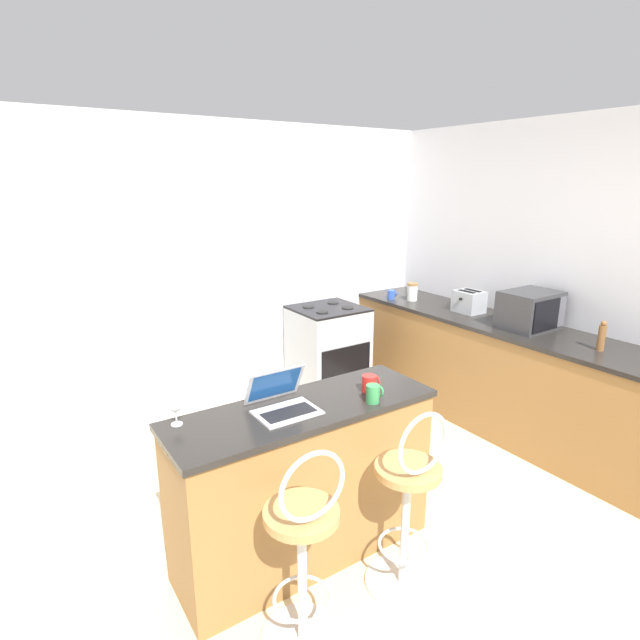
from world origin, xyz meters
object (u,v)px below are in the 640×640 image
object	(u,v)px
stove_range	(328,354)
mug_green	(373,394)
laptop	(282,400)
storage_jar	(412,292)
microwave	(530,310)
mug_red	(370,383)
bar_stool_far	(409,505)
mug_blue	(391,295)
mug_white	(458,300)
pepper_mill	(602,336)
wine_glass_short	(175,407)
bar_stool_near	(304,554)
toaster	(469,302)

from	to	relation	value
stove_range	mug_green	xyz separation A→B (m)	(-0.98, -1.86, 0.52)
laptop	storage_jar	distance (m)	2.72
microwave	mug_green	bearing A→B (deg)	-168.58
mug_red	bar_stool_far	bearing A→B (deg)	-102.18
bar_stool_far	storage_jar	distance (m)	2.77
laptop	mug_red	size ratio (longest dim) A/B	3.18
stove_range	mug_blue	world-z (taller)	mug_blue
mug_white	pepper_mill	bearing A→B (deg)	-97.60
mug_red	wine_glass_short	world-z (taller)	wine_glass_short
wine_glass_short	mug_blue	world-z (taller)	wine_glass_short
stove_range	mug_white	bearing A→B (deg)	-28.25
bar_stool_far	laptop	bearing A→B (deg)	129.01
bar_stool_near	stove_range	distance (m)	2.74
microwave	bar_stool_far	bearing A→B (deg)	-159.67
bar_stool_near	stove_range	world-z (taller)	bar_stool_near
pepper_mill	mug_green	distance (m)	1.90
pepper_mill	mug_red	xyz separation A→B (m)	(-1.82, 0.35, -0.05)
bar_stool_far	laptop	world-z (taller)	laptop
pepper_mill	mug_white	xyz separation A→B (m)	(0.20, 1.49, -0.05)
bar_stool_far	mug_green	bearing A→B (deg)	85.63
toaster	mug_blue	xyz separation A→B (m)	(-0.24, 0.79, -0.05)
storage_jar	wine_glass_short	world-z (taller)	storage_jar
bar_stool_near	laptop	xyz separation A→B (m)	(0.20, 0.53, 0.49)
wine_glass_short	laptop	bearing A→B (deg)	-14.79
microwave	wine_glass_short	xyz separation A→B (m)	(-2.93, -0.06, -0.06)
bar_stool_far	mug_white	size ratio (longest dim) A/B	10.26
storage_jar	wine_glass_short	xyz separation A→B (m)	(-2.82, -1.30, 0.01)
bar_stool_far	microwave	size ratio (longest dim) A/B	2.29
mug_green	bar_stool_near	bearing A→B (deg)	-152.72
bar_stool_far	laptop	size ratio (longest dim) A/B	3.23
pepper_mill	storage_jar	bearing A→B (deg)	91.39
toaster	storage_jar	world-z (taller)	toaster
mug_green	mug_blue	bearing A→B (deg)	46.42
stove_range	pepper_mill	size ratio (longest dim) A/B	4.30
bar_stool_near	bar_stool_far	distance (m)	0.63
storage_jar	mug_red	xyz separation A→B (m)	(-1.77, -1.51, -0.04)
laptop	pepper_mill	xyz separation A→B (m)	(2.35, -0.42, 0.05)
stove_range	mug_blue	distance (m)	0.90
bar_stool_far	stove_range	world-z (taller)	bar_stool_far
bar_stool_far	pepper_mill	bearing A→B (deg)	3.45
pepper_mill	mug_green	bearing A→B (deg)	173.27
mug_white	mug_blue	distance (m)	0.65
microwave	storage_jar	xyz separation A→B (m)	(-0.11, 1.24, -0.06)
bar_stool_near	microwave	xyz separation A→B (m)	(2.61, 0.73, 0.59)
laptop	wine_glass_short	distance (m)	0.54
stove_range	mug_green	world-z (taller)	mug_green
bar_stool_far	mug_blue	distance (m)	2.80
bar_stool_near	pepper_mill	distance (m)	2.61
toaster	storage_jar	bearing A→B (deg)	100.04
mug_green	storage_jar	bearing A→B (deg)	41.59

